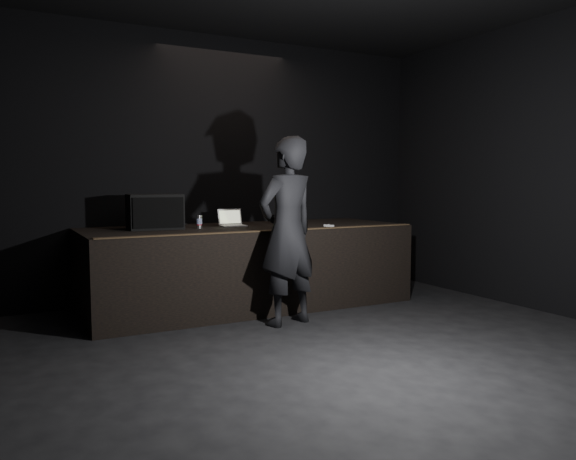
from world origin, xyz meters
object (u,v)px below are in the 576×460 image
at_px(stage_monitor, 155,212).
at_px(laptop, 232,222).
at_px(stage_riser, 247,266).
at_px(beer_can, 199,222).
at_px(person, 287,231).

distance_m(stage_monitor, laptop, 0.98).
height_order(stage_monitor, laptop, stage_monitor).
height_order(stage_riser, laptop, laptop).
xyz_separation_m(laptop, beer_can, (-0.48, -0.14, 0.02)).
relative_size(laptop, beer_can, 2.03).
relative_size(stage_riser, laptop, 12.35).
bearing_deg(stage_riser, beer_can, -179.72).
bearing_deg(beer_can, person, -59.15).
relative_size(stage_riser, stage_monitor, 6.19).
distance_m(stage_riser, stage_monitor, 1.33).
bearing_deg(person, stage_riser, -103.63).
xyz_separation_m(stage_riser, beer_can, (-0.63, -0.00, 0.58)).
height_order(stage_riser, person, person).
xyz_separation_m(stage_monitor, beer_can, (0.49, -0.16, -0.13)).
bearing_deg(beer_can, laptop, 16.80).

